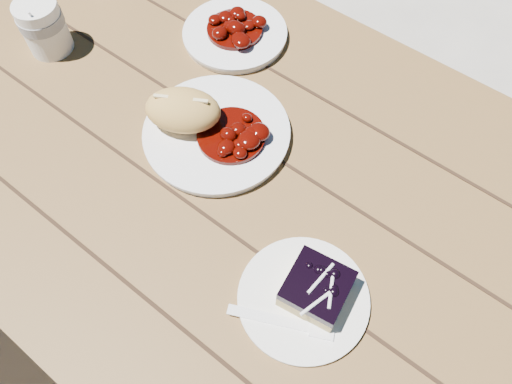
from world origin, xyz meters
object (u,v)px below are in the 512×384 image
Objects in this scene: picnic_table at (133,149)px; coffee_cup at (44,27)px; main_plate at (217,133)px; bread_roll at (183,110)px; second_plate at (235,35)px; blueberry_cake at (317,289)px; dessert_plate at (303,299)px.

coffee_cup reaches higher than picnic_table.
bread_roll reaches higher than main_plate.
second_plate is (-0.13, 0.21, 0.00)m from main_plate.
blueberry_cake is at bearing -9.31° from picnic_table.
bread_roll is at bearing -72.03° from second_plate.
blueberry_cake reaches higher than second_plate.
dessert_plate is at bearing -27.31° from main_plate.
picnic_table is 0.32m from second_plate.
picnic_table is 15.21× the size of bread_roll.
coffee_cup is at bearing -177.84° from bread_roll.
second_plate is (0.27, 0.24, -0.04)m from coffee_cup.
coffee_cup is at bearing -175.28° from main_plate.
second_plate is (0.08, 0.27, 0.17)m from picnic_table.
bread_roll is 0.38m from dessert_plate.
dessert_plate is 0.56m from second_plate.
picnic_table is 9.81× the size of second_plate.
dessert_plate is at bearing -20.69° from bread_roll.
main_plate is at bearing 147.19° from blueberry_cake.
blueberry_cake is at bearing 56.31° from dessert_plate.
second_plate is at bearing 121.57° from main_plate.
dessert_plate is (0.35, -0.13, -0.04)m from bread_roll.
picnic_table is 0.55m from blueberry_cake.
picnic_table is 20.42× the size of blueberry_cake.
second_plate is at bearing 132.65° from blueberry_cake.
bread_roll reaches higher than second_plate.
bread_roll is 0.25m from second_plate.
coffee_cup is (-0.40, -0.03, 0.04)m from main_plate.
blueberry_cake reaches higher than main_plate.
main_plate is (0.21, 0.05, 0.17)m from picnic_table.
bread_roll is 0.70× the size of dessert_plate.
second_plate reaches higher than picnic_table.
dessert_plate is 1.81× the size of coffee_cup.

